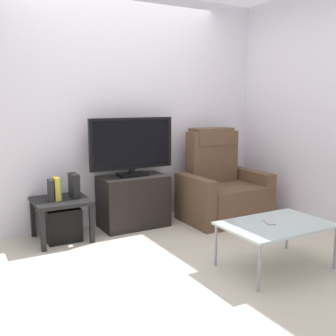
{
  "coord_description": "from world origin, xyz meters",
  "views": [
    {
      "loc": [
        -1.72,
        -3.13,
        1.4
      ],
      "look_at": [
        0.31,
        0.5,
        0.7
      ],
      "focal_mm": 42.49,
      "sensor_mm": 36.0,
      "label": 1
    }
  ],
  "objects_px": {
    "recliner_armchair": "(221,188)",
    "subwoofer_box": "(62,224)",
    "side_table": "(61,205)",
    "book_rightmost": "(59,189)",
    "cell_phone": "(269,222)",
    "book_leftmost": "(51,190)",
    "coffee_table": "(276,226)",
    "tv_stand": "(133,201)",
    "book_middle": "(56,189)",
    "television": "(132,145)",
    "game_console": "(74,185)"
  },
  "relations": [
    {
      "from": "recliner_armchair",
      "to": "cell_phone",
      "type": "distance_m",
      "value": 1.44
    },
    {
      "from": "side_table",
      "to": "book_rightmost",
      "type": "distance_m",
      "value": 0.18
    },
    {
      "from": "side_table",
      "to": "subwoofer_box",
      "type": "distance_m",
      "value": 0.19
    },
    {
      "from": "book_leftmost",
      "to": "book_rightmost",
      "type": "xyz_separation_m",
      "value": [
        0.08,
        0.0,
        0.0
      ]
    },
    {
      "from": "book_leftmost",
      "to": "coffee_table",
      "type": "xyz_separation_m",
      "value": [
        1.5,
        -1.56,
        -0.17
      ]
    },
    {
      "from": "book_leftmost",
      "to": "recliner_armchair",
      "type": "bearing_deg",
      "value": -4.84
    },
    {
      "from": "television",
      "to": "book_middle",
      "type": "height_order",
      "value": "television"
    },
    {
      "from": "subwoofer_box",
      "to": "coffee_table",
      "type": "bearing_deg",
      "value": -48.47
    },
    {
      "from": "book_rightmost",
      "to": "game_console",
      "type": "distance_m",
      "value": 0.17
    },
    {
      "from": "side_table",
      "to": "game_console",
      "type": "relative_size",
      "value": 2.19
    },
    {
      "from": "recliner_armchair",
      "to": "coffee_table",
      "type": "distance_m",
      "value": 1.47
    },
    {
      "from": "side_table",
      "to": "book_rightmost",
      "type": "relative_size",
      "value": 2.48
    },
    {
      "from": "side_table",
      "to": "book_middle",
      "type": "height_order",
      "value": "book_middle"
    },
    {
      "from": "book_rightmost",
      "to": "cell_phone",
      "type": "xyz_separation_m",
      "value": [
        1.38,
        -1.51,
        -0.14
      ]
    },
    {
      "from": "tv_stand",
      "to": "book_rightmost",
      "type": "distance_m",
      "value": 0.88
    },
    {
      "from": "television",
      "to": "side_table",
      "type": "distance_m",
      "value": 1.0
    },
    {
      "from": "tv_stand",
      "to": "cell_phone",
      "type": "xyz_separation_m",
      "value": [
        0.54,
        -1.58,
        0.1
      ]
    },
    {
      "from": "television",
      "to": "subwoofer_box",
      "type": "distance_m",
      "value": 1.12
    },
    {
      "from": "book_leftmost",
      "to": "book_rightmost",
      "type": "relative_size",
      "value": 0.97
    },
    {
      "from": "tv_stand",
      "to": "side_table",
      "type": "height_order",
      "value": "tv_stand"
    },
    {
      "from": "side_table",
      "to": "book_middle",
      "type": "xyz_separation_m",
      "value": [
        -0.04,
        -0.02,
        0.18
      ]
    },
    {
      "from": "game_console",
      "to": "cell_phone",
      "type": "bearing_deg",
      "value": -51.69
    },
    {
      "from": "tv_stand",
      "to": "coffee_table",
      "type": "relative_size",
      "value": 0.83
    },
    {
      "from": "tv_stand",
      "to": "book_middle",
      "type": "bearing_deg",
      "value": -175.53
    },
    {
      "from": "side_table",
      "to": "cell_phone",
      "type": "height_order",
      "value": "side_table"
    },
    {
      "from": "side_table",
      "to": "book_middle",
      "type": "relative_size",
      "value": 2.31
    },
    {
      "from": "game_console",
      "to": "cell_phone",
      "type": "relative_size",
      "value": 1.64
    },
    {
      "from": "subwoofer_box",
      "to": "book_leftmost",
      "type": "relative_size",
      "value": 1.59
    },
    {
      "from": "tv_stand",
      "to": "game_console",
      "type": "bearing_deg",
      "value": -176.81
    },
    {
      "from": "recliner_armchair",
      "to": "subwoofer_box",
      "type": "distance_m",
      "value": 1.89
    },
    {
      "from": "book_leftmost",
      "to": "cell_phone",
      "type": "xyz_separation_m",
      "value": [
        1.46,
        -1.51,
        -0.14
      ]
    },
    {
      "from": "subwoofer_box",
      "to": "recliner_armchair",
      "type": "bearing_deg",
      "value": -5.7
    },
    {
      "from": "side_table",
      "to": "cell_phone",
      "type": "xyz_separation_m",
      "value": [
        1.36,
        -1.53,
        0.03
      ]
    },
    {
      "from": "recliner_armchair",
      "to": "subwoofer_box",
      "type": "relative_size",
      "value": 3.2
    },
    {
      "from": "subwoofer_box",
      "to": "book_middle",
      "type": "height_order",
      "value": "book_middle"
    },
    {
      "from": "book_leftmost",
      "to": "television",
      "type": "bearing_deg",
      "value": 5.36
    },
    {
      "from": "television",
      "to": "cell_phone",
      "type": "relative_size",
      "value": 6.49
    },
    {
      "from": "side_table",
      "to": "subwoofer_box",
      "type": "bearing_deg",
      "value": 116.57
    },
    {
      "from": "book_leftmost",
      "to": "side_table",
      "type": "bearing_deg",
      "value": 11.31
    },
    {
      "from": "recliner_armchair",
      "to": "cell_phone",
      "type": "relative_size",
      "value": 7.2
    },
    {
      "from": "game_console",
      "to": "cell_phone",
      "type": "height_order",
      "value": "game_console"
    },
    {
      "from": "book_rightmost",
      "to": "recliner_armchair",
      "type": "bearing_deg",
      "value": -5.04
    },
    {
      "from": "coffee_table",
      "to": "cell_phone",
      "type": "height_order",
      "value": "cell_phone"
    },
    {
      "from": "recliner_armchair",
      "to": "book_middle",
      "type": "xyz_separation_m",
      "value": [
        -1.91,
        0.17,
        0.17
      ]
    },
    {
      "from": "book_leftmost",
      "to": "book_middle",
      "type": "bearing_deg",
      "value": 0.0
    },
    {
      "from": "side_table",
      "to": "book_leftmost",
      "type": "height_order",
      "value": "book_leftmost"
    },
    {
      "from": "book_rightmost",
      "to": "cell_phone",
      "type": "height_order",
      "value": "book_rightmost"
    },
    {
      "from": "subwoofer_box",
      "to": "book_leftmost",
      "type": "xyz_separation_m",
      "value": [
        -0.1,
        -0.02,
        0.36
      ]
    },
    {
      "from": "recliner_armchair",
      "to": "coffee_table",
      "type": "height_order",
      "value": "recliner_armchair"
    },
    {
      "from": "tv_stand",
      "to": "recliner_armchair",
      "type": "height_order",
      "value": "recliner_armchair"
    }
  ]
}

